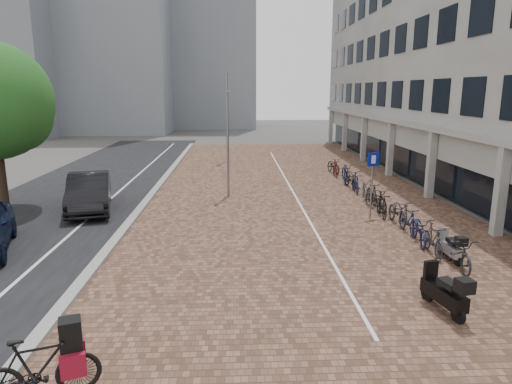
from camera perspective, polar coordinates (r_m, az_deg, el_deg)
The scene contains 16 objects.
ground at distance 12.81m, azimuth 1.22°, elevation -11.66°, with size 140.00×140.00×0.00m, color #474442.
plaza_brick at distance 24.38m, azimuth 4.07°, elevation 0.19°, with size 14.50×42.00×0.04m, color brown.
street_asphalt at distance 25.58m, azimuth -21.22°, elevation -0.07°, with size 8.00×50.00×0.03m, color black.
curb at distance 24.59m, azimuth -12.60°, elevation 0.16°, with size 0.35×42.00×0.14m, color gray.
lane_line at distance 25.00m, azimuth -16.88°, elevation 0.01°, with size 0.12×44.00×0.00m, color white.
parking_line at distance 24.40m, azimuth 4.54°, elevation 0.25°, with size 0.10×30.00×0.00m, color white.
office_building at distance 31.03m, azimuth 24.99°, elevation 17.43°, with size 8.40×40.00×15.00m.
bg_towers at distance 62.68m, azimuth -16.03°, elevation 20.22°, with size 33.00×23.00×32.00m.
car_dark at distance 21.56m, azimuth -20.21°, elevation -0.02°, with size 1.74×4.99×1.65m, color black.
hero_bike at distance 9.13m, azimuth -25.60°, elevation -19.27°, with size 2.11×1.20×1.43m.
scooter_front at distance 15.63m, azimuth 23.23°, elevation -6.24°, with size 0.44×1.41×0.97m, color #A3A4A8, non-canonical shape.
scooter_mid at distance 12.06m, azimuth 22.54°, elevation -11.34°, with size 0.52×1.65×1.14m, color black, non-canonical shape.
parking_sign at distance 19.63m, azimuth 14.42°, elevation 2.32°, with size 0.55×0.25×2.74m.
lamp_near at distance 22.54m, azimuth -3.56°, elevation 5.87°, with size 0.12×0.12×5.21m, color gray.
lamp_far at distance 34.14m, azimuth -3.58°, elevation 9.27°, with size 0.12×0.12×6.48m, color gray.
bike_row at distance 22.17m, azimuth 14.23°, elevation -0.09°, with size 1.33×18.14×1.05m.
Camera 1 is at (-0.79, -11.64, 5.29)m, focal length 31.86 mm.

